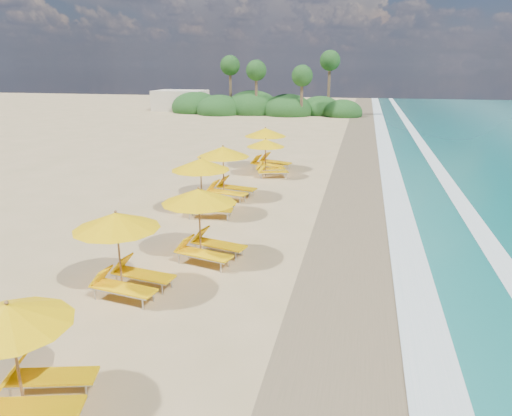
{
  "coord_description": "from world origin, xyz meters",
  "views": [
    {
      "loc": [
        3.71,
        -16.26,
        6.32
      ],
      "look_at": [
        0.0,
        0.0,
        1.2
      ],
      "focal_mm": 32.88,
      "sensor_mm": 36.0,
      "label": 1
    }
  ],
  "objects": [
    {
      "name": "surf_foam",
      "position": [
        6.7,
        0.0,
        0.03
      ],
      "size": [
        4.0,
        160.0,
        0.01
      ],
      "color": "white",
      "rests_on": "ground"
    },
    {
      "name": "station_5",
      "position": [
        -2.65,
        5.24,
        1.46
      ],
      "size": [
        3.16,
        3.04,
        2.61
      ],
      "rotation": [
        0.0,
        0.0,
        -0.21
      ],
      "color": "olive",
      "rests_on": "ground"
    },
    {
      "name": "wet_sand",
      "position": [
        4.0,
        0.0,
        0.01
      ],
      "size": [
        4.0,
        160.0,
        0.01
      ],
      "primitive_type": "cube",
      "color": "#816C4C",
      "rests_on": "ground"
    },
    {
      "name": "treeline",
      "position": [
        -9.94,
        45.51,
        1.0
      ],
      "size": [
        25.8,
        8.8,
        9.74
      ],
      "color": "#163D14",
      "rests_on": "ground"
    },
    {
      "name": "station_1",
      "position": [
        -2.13,
        -9.91,
        1.29
      ],
      "size": [
        2.86,
        2.77,
        2.29
      ],
      "rotation": [
        0.0,
        0.0,
        0.27
      ],
      "color": "olive",
      "rests_on": "ground"
    },
    {
      "name": "station_7",
      "position": [
        -1.98,
        12.07,
        1.48
      ],
      "size": [
        3.41,
        3.36,
        2.65
      ],
      "rotation": [
        0.0,
        0.0,
        -0.36
      ],
      "color": "olive",
      "rests_on": "ground"
    },
    {
      "name": "station_3",
      "position": [
        -1.23,
        -2.29,
        1.41
      ],
      "size": [
        3.09,
        2.98,
        2.51
      ],
      "rotation": [
        0.0,
        0.0,
        -0.24
      ],
      "color": "olive",
      "rests_on": "ground"
    },
    {
      "name": "station_2",
      "position": [
        -2.65,
        -5.12,
        1.38
      ],
      "size": [
        2.91,
        2.77,
        2.47
      ],
      "rotation": [
        0.0,
        0.0,
        -0.15
      ],
      "color": "olive",
      "rests_on": "ground"
    },
    {
      "name": "beach_building",
      "position": [
        -22.0,
        48.0,
        1.4
      ],
      "size": [
        7.0,
        5.0,
        2.8
      ],
      "primitive_type": "cube",
      "color": "beige",
      "rests_on": "ground"
    },
    {
      "name": "station_4",
      "position": [
        -2.77,
        2.38,
        1.44
      ],
      "size": [
        2.95,
        2.78,
        2.56
      ],
      "rotation": [
        0.0,
        0.0,
        0.11
      ],
      "color": "olive",
      "rests_on": "ground"
    },
    {
      "name": "station_6",
      "position": [
        -1.57,
        10.19,
        1.27
      ],
      "size": [
        2.9,
        2.85,
        2.26
      ],
      "rotation": [
        0.0,
        0.0,
        0.35
      ],
      "color": "olive",
      "rests_on": "ground"
    },
    {
      "name": "ground",
      "position": [
        0.0,
        0.0,
        0.0
      ],
      "size": [
        160.0,
        160.0,
        0.0
      ],
      "primitive_type": "plane",
      "color": "tan",
      "rests_on": "ground"
    }
  ]
}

